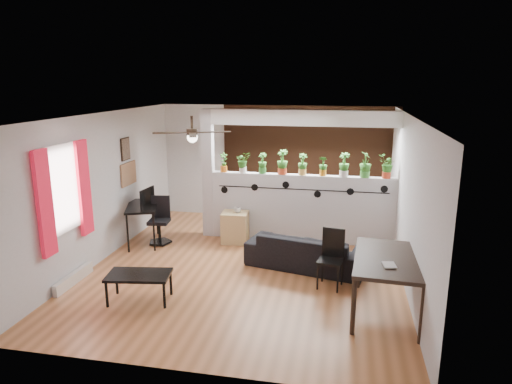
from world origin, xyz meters
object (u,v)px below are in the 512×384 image
potted_plant_5 (323,165)px  dining_table (388,264)px  cube_shelf (235,227)px  potted_plant_4 (303,164)px  coffee_table (139,277)px  potted_plant_1 (243,162)px  office_chair (160,223)px  cup (237,210)px  computer_desk (142,209)px  potted_plant_2 (262,163)px  folding_chair (332,253)px  potted_plant_7 (365,164)px  sofa (307,251)px  potted_plant_8 (387,166)px  potted_plant_0 (224,162)px  potted_plant_3 (282,161)px  potted_plant_6 (344,164)px  ceiling_fan (192,134)px

potted_plant_5 → dining_table: (1.05, -2.69, -0.83)m
cube_shelf → dining_table: 3.62m
potted_plant_4 → coffee_table: size_ratio=0.43×
potted_plant_1 → office_chair: bearing=-156.5°
cup → dining_table: 3.56m
computer_desk → potted_plant_1: bearing=21.1°
potted_plant_2 → coffee_table: potted_plant_2 is taller
dining_table → folding_chair: folding_chair is taller
potted_plant_7 → office_chair: (-3.91, -0.67, -1.20)m
office_chair → coffee_table: bearing=-74.3°
potted_plant_7 → dining_table: 2.84m
office_chair → sofa: bearing=-12.3°
potted_plant_7 → potted_plant_8: 0.40m
potted_plant_0 → cube_shelf: potted_plant_0 is taller
potted_plant_8 → dining_table: size_ratio=0.29×
potted_plant_3 → potted_plant_8: size_ratio=1.08×
potted_plant_6 → coffee_table: bearing=-133.2°
dining_table → coffee_table: (-3.50, -0.34, -0.35)m
potted_plant_1 → dining_table: 3.85m
folding_chair → office_chair: bearing=159.1°
potted_plant_4 → cube_shelf: potted_plant_4 is taller
ceiling_fan → potted_plant_8: 3.73m
coffee_table → cup: bearing=72.9°
folding_chair → potted_plant_6: bearing=86.4°
office_chair → coffee_table: 2.46m
potted_plant_1 → potted_plant_4: size_ratio=0.99×
potted_plant_1 → cup: size_ratio=3.03×
cup → office_chair: (-1.49, -0.33, -0.26)m
potted_plant_7 → dining_table: bearing=-84.6°
potted_plant_0 → potted_plant_7: potted_plant_7 is taller
potted_plant_4 → sofa: (0.22, -1.31, -1.29)m
sofa → folding_chair: folding_chair is taller
potted_plant_1 → potted_plant_5: 1.58m
potted_plant_6 → potted_plant_8: potted_plant_6 is taller
cube_shelf → computer_desk: 1.85m
ceiling_fan → potted_plant_8: (3.18, 1.80, -0.73)m
ceiling_fan → cup: 2.23m
cup → folding_chair: 2.49m
potted_plant_6 → cup: potted_plant_6 is taller
office_chair → coffee_table: office_chair is taller
potted_plant_7 → potted_plant_8: (0.39, 0.00, -0.02)m
potted_plant_5 → potted_plant_7: (0.79, 0.00, 0.06)m
cup → potted_plant_0: bearing=136.0°
potted_plant_3 → potted_plant_7: potted_plant_7 is taller
potted_plant_4 → potted_plant_6: bearing=0.0°
potted_plant_1 → potted_plant_6: bearing=-0.0°
dining_table → computer_desk: bearing=156.3°
ceiling_fan → sofa: size_ratio=0.62×
potted_plant_0 → potted_plant_8: 3.16m
cube_shelf → cup: (0.05, 0.00, 0.36)m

